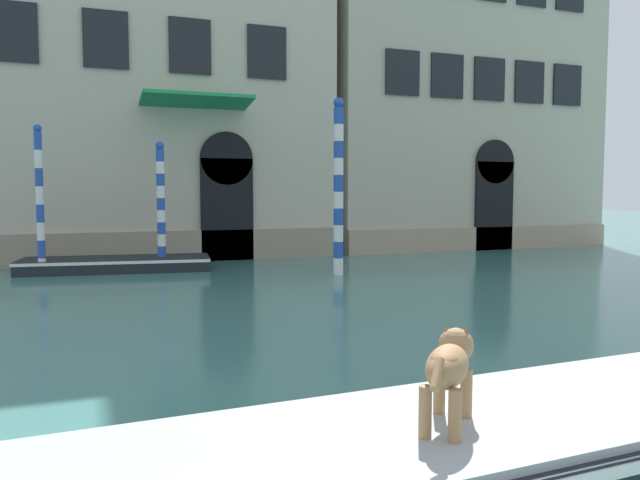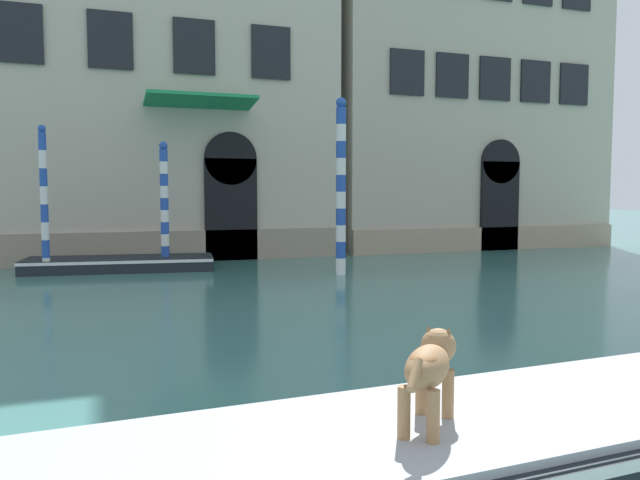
# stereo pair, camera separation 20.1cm
# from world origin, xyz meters

# --- Properties ---
(palazzo_left) EXTENTS (12.01, 7.40, 14.71)m
(palazzo_left) POSITION_xyz_m (1.83, 22.96, 7.34)
(palazzo_left) COLOR #BCB29E
(palazzo_left) RESTS_ON ground_plane
(palazzo_right) EXTENTS (11.09, 6.13, 17.11)m
(palazzo_right) POSITION_xyz_m (13.79, 22.96, 8.54)
(palazzo_right) COLOR #B2A893
(palazzo_right) RESTS_ON ground_plane
(boat_foreground) EXTENTS (8.79, 2.09, 0.58)m
(boat_foreground) POSITION_xyz_m (2.03, 4.25, 0.31)
(boat_foreground) COLOR black
(boat_foreground) RESTS_ON ground_plane
(dog_on_deck) EXTENTS (0.69, 0.74, 0.62)m
(dog_on_deck) POSITION_xyz_m (2.18, 4.19, 0.98)
(dog_on_deck) COLOR #997047
(dog_on_deck) RESTS_ON boat_foreground
(boat_moored_near_palazzo) EXTENTS (5.13, 2.26, 0.37)m
(boat_moored_near_palazzo) POSITION_xyz_m (0.69, 18.35, 0.20)
(boat_moored_near_palazzo) COLOR black
(boat_moored_near_palazzo) RESTS_ON ground_plane
(mooring_pole_0) EXTENTS (0.20, 0.20, 3.84)m
(mooring_pole_0) POSITION_xyz_m (-1.14, 17.94, 1.94)
(mooring_pole_0) COLOR white
(mooring_pole_0) RESTS_ON ground_plane
(mooring_pole_1) EXTENTS (0.23, 0.23, 3.52)m
(mooring_pole_1) POSITION_xyz_m (1.88, 18.11, 1.78)
(mooring_pole_1) COLOR white
(mooring_pole_1) RESTS_ON ground_plane
(mooring_pole_2) EXTENTS (0.27, 0.27, 4.55)m
(mooring_pole_2) POSITION_xyz_m (6.06, 15.53, 2.30)
(mooring_pole_2) COLOR white
(mooring_pole_2) RESTS_ON ground_plane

